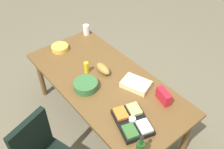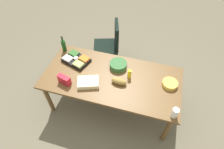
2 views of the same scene
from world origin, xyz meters
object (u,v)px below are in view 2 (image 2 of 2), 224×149
Objects in this scene: office_chair at (108,50)px; mayo_jar at (175,113)px; sheet_cake at (88,82)px; veggie_tray at (76,60)px; bread_loaf at (119,81)px; salad_bowl at (118,65)px; chip_bag_red at (64,80)px; wine_bottle at (64,45)px; chip_bowl at (170,84)px; conference_table at (112,80)px; mustard_bottle at (129,74)px.

office_chair is 1.99m from mayo_jar.
sheet_cake is 0.54m from veggie_tray.
sheet_cake is 0.46m from bread_loaf.
chip_bag_red is (0.69, 0.55, 0.02)m from salad_bowl.
sheet_cake is 1.05× the size of wine_bottle.
chip_bowl is at bearing -166.53° from bread_loaf.
chip_bag_red reaches higher than salad_bowl.
conference_table is 14.11× the size of mustard_bottle.
veggie_tray is at bearing -47.18° from sheet_cake.
chip_bowl is (-0.88, -0.10, 0.10)m from conference_table.
conference_table is 0.70m from veggie_tray.
bread_loaf is 0.90m from mayo_jar.
veggie_tray is (0.93, -0.10, -0.04)m from mustard_bottle.
office_chair is at bearing -110.84° from veggie_tray.
mayo_jar reaches higher than chip_bag_red.
mayo_jar is at bearing 158.52° from bread_loaf.
salad_bowl is at bearing -10.12° from chip_bowl.
wine_bottle is (1.24, -0.29, 0.04)m from mustard_bottle.
conference_table is at bearing -143.84° from sheet_cake.
salad_bowl is at bearing -174.45° from veggie_tray.
chip_bag_red is at bearing 22.55° from mustard_bottle.
office_chair is 0.96m from veggie_tray.
bread_loaf is 0.34m from salad_bowl.
conference_table is at bearing 159.17° from wine_bottle.
sheet_cake is at bearing 17.27° from bread_loaf.
office_chair reaches higher than chip_bowl.
wine_bottle is at bearing -20.83° from conference_table.
office_chair reaches higher than mustard_bottle.
office_chair is 2.05× the size of veggie_tray.
conference_table is 0.90m from chip_bowl.
wine_bottle reaches higher than sheet_cake.
wine_bottle reaches higher than chip_bag_red.
chip_bag_red is at bearing 14.45° from chip_bowl.
chip_bag_red is at bearing 12.92° from sheet_cake.
salad_bowl is (-0.40, 0.75, 0.40)m from office_chair.
veggie_tray reaches higher than conference_table.
mayo_jar reaches higher than salad_bowl.
bread_loaf is at bearing 149.83° from conference_table.
bread_loaf is at bearing 52.95° from mustard_bottle.
veggie_tray is 1.75m from mayo_jar.
veggie_tray is (0.31, 0.82, 0.39)m from office_chair.
conference_table is 7.08× the size of wine_bottle.
conference_table is 1.09m from office_chair.
wine_bottle is (0.31, -0.20, 0.08)m from veggie_tray.
office_chair is (0.36, -0.99, -0.28)m from conference_table.
sheet_cake is at bearing 132.82° from veggie_tray.
chip_bowl reaches higher than conference_table.
mustard_bottle is (0.62, 0.02, 0.04)m from chip_bowl.
bread_loaf is 0.86× the size of salad_bowl.
salad_bowl is at bearing -141.79° from chip_bag_red.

